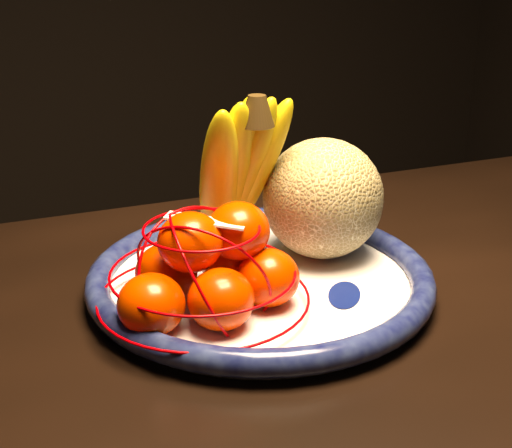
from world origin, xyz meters
name	(u,v)px	position (x,y,z in m)	size (l,w,h in m)	color
dining_table	(485,398)	(-0.03, -0.07, 0.66)	(1.53, 0.97, 0.74)	black
fruit_bowl	(260,279)	(-0.20, 0.08, 0.76)	(0.35, 0.35, 0.03)	white
cantaloupe	(323,198)	(-0.11, 0.11, 0.82)	(0.13, 0.13, 0.13)	olive
banana_bunch	(234,172)	(-0.21, 0.13, 0.86)	(0.13, 0.13, 0.20)	yellow
mandarin_bag	(209,271)	(-0.27, 0.05, 0.79)	(0.21, 0.21, 0.12)	#FF3400
price_tag	(206,221)	(-0.27, 0.05, 0.84)	(0.07, 0.03, 0.00)	white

